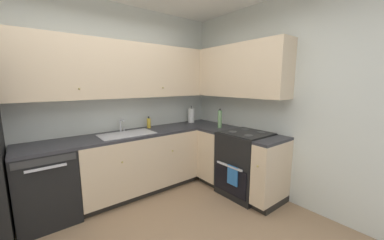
{
  "coord_description": "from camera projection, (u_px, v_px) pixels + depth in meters",
  "views": [
    {
      "loc": [
        -0.85,
        -1.5,
        1.57
      ],
      "look_at": [
        0.97,
        0.8,
        1.08
      ],
      "focal_mm": 20.34,
      "sensor_mm": 36.0,
      "label": 1
    }
  ],
  "objects": [
    {
      "name": "sink",
      "position": [
        127.0,
        137.0,
        2.98
      ],
      "size": [
        0.72,
        0.4,
        0.1
      ],
      "color": "#B7B7BC",
      "rests_on": "countertop_back"
    },
    {
      "name": "countertop_back",
      "position": [
        138.0,
        133.0,
        3.11
      ],
      "size": [
        2.89,
        0.6,
        0.03
      ],
      "primitive_type": "cube",
      "color": "#2D2D33",
      "rests_on": "lower_cabinets_back"
    },
    {
      "name": "countertop_right",
      "position": [
        236.0,
        132.0,
        3.17
      ],
      "size": [
        0.6,
        1.23,
        0.03
      ],
      "color": "#2D2D33",
      "rests_on": "lower_cabinets_right"
    },
    {
      "name": "upper_cabinets_back",
      "position": [
        120.0,
        70.0,
        2.97
      ],
      "size": [
        2.57,
        0.34,
        0.75
      ],
      "color": "beige"
    },
    {
      "name": "wall_right",
      "position": [
        284.0,
        102.0,
        2.88
      ],
      "size": [
        0.05,
        3.41,
        2.67
      ],
      "primitive_type": "cube",
      "color": "silver",
      "rests_on": "ground_plane"
    },
    {
      "name": "wall_back",
      "position": [
        98.0,
        101.0,
        3.02
      ],
      "size": [
        3.84,
        0.05,
        2.67
      ],
      "primitive_type": "cube",
      "color": "silver",
      "rests_on": "ground_plane"
    },
    {
      "name": "dishwasher",
      "position": [
        46.0,
        185.0,
        2.48
      ],
      "size": [
        0.6,
        0.63,
        0.86
      ],
      "color": "black",
      "rests_on": "ground_plane"
    },
    {
      "name": "upper_cabinets_right",
      "position": [
        232.0,
        72.0,
        3.29
      ],
      "size": [
        0.32,
        1.78,
        0.75
      ],
      "color": "beige"
    },
    {
      "name": "lower_cabinets_back",
      "position": [
        140.0,
        163.0,
        3.18
      ],
      "size": [
        1.68,
        0.62,
        0.86
      ],
      "color": "beige",
      "rests_on": "ground_plane"
    },
    {
      "name": "paper_towel_roll",
      "position": [
        191.0,
        115.0,
        3.87
      ],
      "size": [
        0.11,
        0.11,
        0.31
      ],
      "color": "white",
      "rests_on": "countertop_back"
    },
    {
      "name": "lower_cabinets_right",
      "position": [
        235.0,
        161.0,
        3.24
      ],
      "size": [
        0.62,
        1.23,
        0.86
      ],
      "color": "beige",
      "rests_on": "ground_plane"
    },
    {
      "name": "soap_bottle",
      "position": [
        149.0,
        123.0,
        3.39
      ],
      "size": [
        0.06,
        0.06,
        0.18
      ],
      "color": "gold",
      "rests_on": "countertop_back"
    },
    {
      "name": "oven_range",
      "position": [
        245.0,
        163.0,
        3.11
      ],
      "size": [
        0.68,
        0.62,
        1.04
      ],
      "color": "black",
      "rests_on": "ground_plane"
    },
    {
      "name": "oil_bottle",
      "position": [
        220.0,
        119.0,
        3.4
      ],
      "size": [
        0.06,
        0.06,
        0.3
      ],
      "color": "#729E66",
      "rests_on": "countertop_right"
    },
    {
      "name": "faucet",
      "position": [
        121.0,
        124.0,
        3.11
      ],
      "size": [
        0.07,
        0.16,
        0.18
      ],
      "color": "silver",
      "rests_on": "countertop_back"
    }
  ]
}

